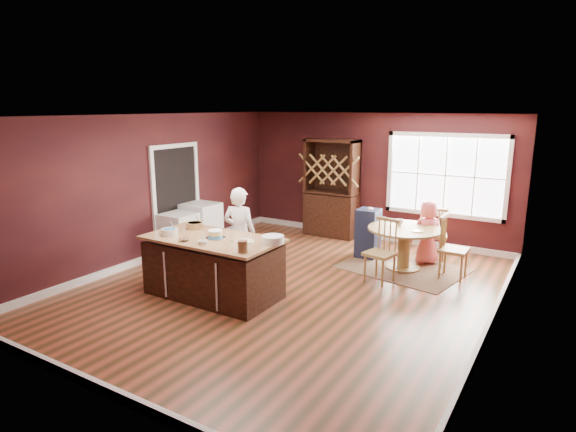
% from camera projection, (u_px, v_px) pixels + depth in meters
% --- Properties ---
extents(room_shell, '(7.00, 7.00, 7.00)m').
position_uv_depth(room_shell, '(290.00, 205.00, 7.39)').
color(room_shell, brown).
rests_on(room_shell, ground).
extents(window, '(2.36, 0.10, 1.66)m').
position_uv_depth(window, '(446.00, 175.00, 9.49)').
color(window, white).
rests_on(window, room_shell).
extents(doorway, '(0.08, 1.26, 2.13)m').
position_uv_depth(doorway, '(177.00, 200.00, 9.47)').
color(doorway, white).
rests_on(doorway, room_shell).
extents(kitchen_island, '(2.06, 1.08, 0.92)m').
position_uv_depth(kitchen_island, '(213.00, 268.00, 7.29)').
color(kitchen_island, black).
rests_on(kitchen_island, ground).
extents(dining_table, '(1.29, 1.29, 0.75)m').
position_uv_depth(dining_table, '(404.00, 240.00, 8.48)').
color(dining_table, brown).
rests_on(dining_table, ground).
extents(baker, '(0.63, 0.47, 1.57)m').
position_uv_depth(baker, '(240.00, 234.00, 7.88)').
color(baker, white).
rests_on(baker, ground).
extents(layer_cake, '(0.30, 0.30, 0.12)m').
position_uv_depth(layer_cake, '(215.00, 234.00, 7.13)').
color(layer_cake, white).
rests_on(layer_cake, kitchen_island).
extents(bowl_blue, '(0.25, 0.25, 0.10)m').
position_uv_depth(bowl_blue, '(170.00, 232.00, 7.32)').
color(bowl_blue, beige).
rests_on(bowl_blue, kitchen_island).
extents(bowl_yellow, '(0.26, 0.26, 0.10)m').
position_uv_depth(bowl_yellow, '(195.00, 225.00, 7.70)').
color(bowl_yellow, '#A98655').
rests_on(bowl_yellow, kitchen_island).
extents(bowl_pink, '(0.15, 0.15, 0.06)m').
position_uv_depth(bowl_pink, '(184.00, 239.00, 6.99)').
color(bowl_pink, silver).
rests_on(bowl_pink, kitchen_island).
extents(bowl_olive, '(0.15, 0.15, 0.05)m').
position_uv_depth(bowl_olive, '(203.00, 242.00, 6.83)').
color(bowl_olive, beige).
rests_on(bowl_olive, kitchen_island).
extents(drinking_glass, '(0.08, 0.08, 0.16)m').
position_uv_depth(drinking_glass, '(231.00, 236.00, 6.97)').
color(drinking_glass, silver).
rests_on(drinking_glass, kitchen_island).
extents(dinner_plate, '(0.27, 0.27, 0.02)m').
position_uv_depth(dinner_plate, '(245.00, 241.00, 6.95)').
color(dinner_plate, '#FEE6B4').
rests_on(dinner_plate, kitchen_island).
extents(white_tub, '(0.32, 0.32, 0.11)m').
position_uv_depth(white_tub, '(273.00, 240.00, 6.88)').
color(white_tub, silver).
rests_on(white_tub, kitchen_island).
extents(stoneware_crock, '(0.14, 0.14, 0.16)m').
position_uv_depth(stoneware_crock, '(243.00, 246.00, 6.44)').
color(stoneware_crock, brown).
rests_on(stoneware_crock, kitchen_island).
extents(toy_figurine, '(0.05, 0.05, 0.08)m').
position_uv_depth(toy_figurine, '(242.00, 246.00, 6.62)').
color(toy_figurine, '#F2B212').
rests_on(toy_figurine, kitchen_island).
extents(rug, '(2.26, 1.90, 0.01)m').
position_uv_depth(rug, '(403.00, 268.00, 8.60)').
color(rug, brown).
rests_on(rug, ground).
extents(chair_east, '(0.44, 0.46, 1.09)m').
position_uv_depth(chair_east, '(454.00, 247.00, 8.01)').
color(chair_east, brown).
rests_on(chair_east, ground).
extents(chair_south, '(0.53, 0.51, 1.07)m').
position_uv_depth(chair_south, '(380.00, 251.00, 7.83)').
color(chair_south, brown).
rests_on(chair_south, ground).
extents(chair_north, '(0.53, 0.51, 1.03)m').
position_uv_depth(chair_north, '(435.00, 233.00, 9.02)').
color(chair_north, '#985E3B').
rests_on(chair_north, ground).
extents(seated_woman, '(0.68, 0.66, 1.18)m').
position_uv_depth(seated_woman, '(427.00, 232.00, 8.77)').
color(seated_woman, '#E15B5F').
rests_on(seated_woman, ground).
extents(high_chair, '(0.40, 0.40, 0.98)m').
position_uv_depth(high_chair, '(368.00, 232.00, 9.16)').
color(high_chair, '#1B2239').
rests_on(high_chair, ground).
extents(toddler, '(0.18, 0.14, 0.26)m').
position_uv_depth(toddler, '(372.00, 216.00, 9.09)').
color(toddler, '#8CA5BF').
rests_on(toddler, high_chair).
extents(table_plate, '(0.21, 0.21, 0.02)m').
position_uv_depth(table_plate, '(418.00, 231.00, 8.19)').
color(table_plate, beige).
rests_on(table_plate, dining_table).
extents(table_cup, '(0.16, 0.16, 0.10)m').
position_uv_depth(table_cup, '(399.00, 222.00, 8.65)').
color(table_cup, white).
rests_on(table_cup, dining_table).
extents(hutch, '(1.17, 0.49, 2.14)m').
position_uv_depth(hutch, '(331.00, 188.00, 10.58)').
color(hutch, black).
rests_on(hutch, ground).
extents(washer, '(0.59, 0.57, 0.86)m').
position_uv_depth(washer, '(179.00, 235.00, 9.17)').
color(washer, silver).
rests_on(washer, ground).
extents(dryer, '(0.65, 0.63, 0.94)m').
position_uv_depth(dryer, '(201.00, 226.00, 9.69)').
color(dryer, white).
rests_on(dryer, ground).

